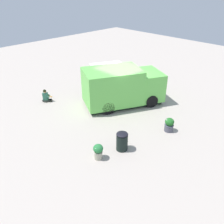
# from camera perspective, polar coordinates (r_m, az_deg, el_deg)

# --- Properties ---
(ground_plane) EXTENTS (40.00, 40.00, 0.00)m
(ground_plane) POSITION_cam_1_polar(r_m,az_deg,el_deg) (15.83, 2.11, 2.38)
(ground_plane) COLOR #B6A89D
(food_truck) EXTENTS (5.42, 4.44, 2.37)m
(food_truck) POSITION_cam_1_polar(r_m,az_deg,el_deg) (15.18, 2.37, 5.93)
(food_truck) COLOR #69CE53
(food_truck) RESTS_ON ground_plane
(person_customer) EXTENTS (0.71, 0.73, 0.84)m
(person_customer) POSITION_cam_1_polar(r_m,az_deg,el_deg) (16.39, -15.51, 3.54)
(person_customer) COLOR black
(person_customer) RESTS_ON ground_plane
(planter_flowering_near) EXTENTS (0.45, 0.45, 0.75)m
(planter_flowering_near) POSITION_cam_1_polar(r_m,az_deg,el_deg) (10.80, -3.33, -9.30)
(planter_flowering_near) COLOR #A09E88
(planter_flowering_near) RESTS_ON ground_plane
(planter_flowering_far) EXTENTS (0.50, 0.50, 0.77)m
(planter_flowering_far) POSITION_cam_1_polar(r_m,az_deg,el_deg) (13.01, 13.52, -2.95)
(planter_flowering_far) COLOR #4C4E5B
(planter_flowering_far) RESTS_ON ground_plane
(trash_bin) EXTENTS (0.55, 0.55, 0.93)m
(trash_bin) POSITION_cam_1_polar(r_m,az_deg,el_deg) (11.29, 2.41, -6.99)
(trash_bin) COLOR black
(trash_bin) RESTS_ON ground_plane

